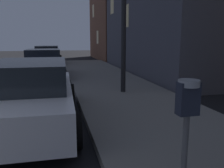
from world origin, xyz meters
TOP-DOWN VIEW (x-y plane):
  - parking_meter at (4.54, -0.12)m, footprint 0.19×0.19m
  - car_white at (2.85, 3.29)m, footprint 2.07×4.27m
  - car_blue at (2.85, 9.71)m, footprint 1.97×4.11m
  - car_black at (2.85, 16.14)m, footprint 2.09×4.23m

SIDE VIEW (x-z plane):
  - car_blue at x=2.85m, z-range -0.02..1.41m
  - car_black at x=2.85m, z-range 0.00..1.43m
  - car_white at x=2.85m, z-range 0.00..1.43m
  - parking_meter at x=4.54m, z-range 0.51..1.89m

